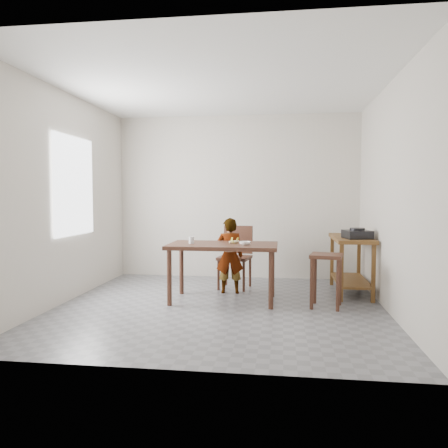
# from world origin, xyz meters

# --- Properties ---
(floor) EXTENTS (4.00, 4.00, 0.04)m
(floor) POSITION_xyz_m (0.00, 0.00, -0.02)
(floor) COLOR slate
(floor) RESTS_ON ground
(ceiling) EXTENTS (4.00, 4.00, 0.04)m
(ceiling) POSITION_xyz_m (0.00, 0.00, 2.72)
(ceiling) COLOR white
(ceiling) RESTS_ON wall_back
(wall_back) EXTENTS (4.00, 0.04, 2.70)m
(wall_back) POSITION_xyz_m (0.00, 2.02, 1.35)
(wall_back) COLOR beige
(wall_back) RESTS_ON ground
(wall_front) EXTENTS (4.00, 0.04, 2.70)m
(wall_front) POSITION_xyz_m (0.00, -2.02, 1.35)
(wall_front) COLOR beige
(wall_front) RESTS_ON ground
(wall_left) EXTENTS (0.04, 4.00, 2.70)m
(wall_left) POSITION_xyz_m (-2.02, 0.00, 1.35)
(wall_left) COLOR beige
(wall_left) RESTS_ON ground
(wall_right) EXTENTS (0.04, 4.00, 2.70)m
(wall_right) POSITION_xyz_m (2.02, 0.00, 1.35)
(wall_right) COLOR beige
(wall_right) RESTS_ON ground
(window_pane) EXTENTS (0.02, 1.10, 1.30)m
(window_pane) POSITION_xyz_m (-1.97, 0.20, 1.50)
(window_pane) COLOR white
(window_pane) RESTS_ON wall_left
(dining_table) EXTENTS (1.40, 0.80, 0.75)m
(dining_table) POSITION_xyz_m (0.00, 0.30, 0.38)
(dining_table) COLOR #422519
(dining_table) RESTS_ON floor
(prep_counter) EXTENTS (0.50, 1.20, 0.80)m
(prep_counter) POSITION_xyz_m (1.72, 1.00, 0.40)
(prep_counter) COLOR brown
(prep_counter) RESTS_ON floor
(child) EXTENTS (0.42, 0.30, 1.06)m
(child) POSITION_xyz_m (0.03, 0.78, 0.53)
(child) COLOR white
(child) RESTS_ON floor
(dining_chair) EXTENTS (0.51, 0.51, 0.92)m
(dining_chair) POSITION_xyz_m (0.06, 1.11, 0.46)
(dining_chair) COLOR #422519
(dining_chair) RESTS_ON floor
(stool) EXTENTS (0.44, 0.44, 0.66)m
(stool) POSITION_xyz_m (1.30, 0.15, 0.33)
(stool) COLOR #422519
(stool) RESTS_ON floor
(glass_tumbler) EXTENTS (0.08, 0.08, 0.09)m
(glass_tumbler) POSITION_xyz_m (-0.41, 0.28, 0.79)
(glass_tumbler) COLOR silver
(glass_tumbler) RESTS_ON dining_table
(small_bowl) EXTENTS (0.16, 0.16, 0.05)m
(small_bowl) POSITION_xyz_m (0.30, 0.19, 0.77)
(small_bowl) COLOR white
(small_bowl) RESTS_ON dining_table
(banana) EXTENTS (0.18, 0.15, 0.05)m
(banana) POSITION_xyz_m (0.14, 0.37, 0.78)
(banana) COLOR gold
(banana) RESTS_ON dining_table
(serving_bowl) EXTENTS (0.27, 0.27, 0.05)m
(serving_bowl) POSITION_xyz_m (1.72, 1.30, 0.83)
(serving_bowl) COLOR white
(serving_bowl) RESTS_ON prep_counter
(gas_burner) EXTENTS (0.39, 0.39, 0.11)m
(gas_burner) POSITION_xyz_m (1.75, 0.73, 0.85)
(gas_burner) COLOR black
(gas_burner) RESTS_ON prep_counter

